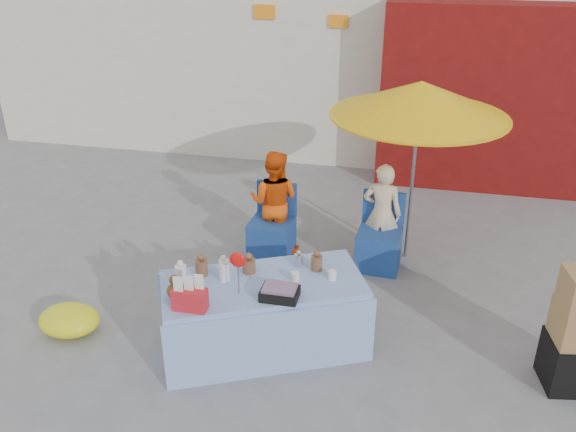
% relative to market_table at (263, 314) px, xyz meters
% --- Properties ---
extents(ground, '(80.00, 80.00, 0.00)m').
position_rel_market_table_xyz_m(ground, '(0.06, 0.16, -0.36)').
color(ground, slate).
rests_on(ground, ground).
extents(market_table, '(2.03, 1.55, 1.11)m').
position_rel_market_table_xyz_m(market_table, '(0.00, 0.00, 0.00)').
color(market_table, '#98B3F3').
rests_on(market_table, ground).
extents(chair_left, '(0.51, 0.50, 0.85)m').
position_rel_market_table_xyz_m(chair_left, '(-0.33, 1.69, -0.11)').
color(chair_left, navy).
rests_on(chair_left, ground).
extents(chair_right, '(0.51, 0.50, 0.85)m').
position_rel_market_table_xyz_m(chair_right, '(0.92, 1.69, -0.11)').
color(chair_right, navy).
rests_on(chair_right, ground).
extents(vendor_orange, '(0.64, 0.51, 1.25)m').
position_rel_market_table_xyz_m(vendor_orange, '(-0.33, 1.83, 0.26)').
color(vendor_orange, '#F1540C').
rests_on(vendor_orange, ground).
extents(vendor_beige, '(0.46, 0.32, 1.20)m').
position_rel_market_table_xyz_m(vendor_beige, '(0.92, 1.83, 0.24)').
color(vendor_beige, beige).
rests_on(vendor_beige, ground).
extents(umbrella, '(1.90, 1.90, 2.09)m').
position_rel_market_table_xyz_m(umbrella, '(1.22, 1.98, 1.53)').
color(umbrella, gray).
rests_on(umbrella, ground).
extents(tarp_bundle, '(0.73, 0.66, 0.27)m').
position_rel_market_table_xyz_m(tarp_bundle, '(-1.88, -0.19, -0.23)').
color(tarp_bundle, yellow).
rests_on(tarp_bundle, ground).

